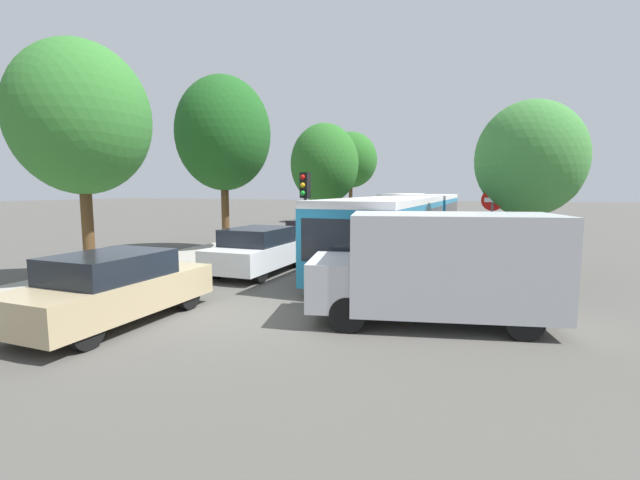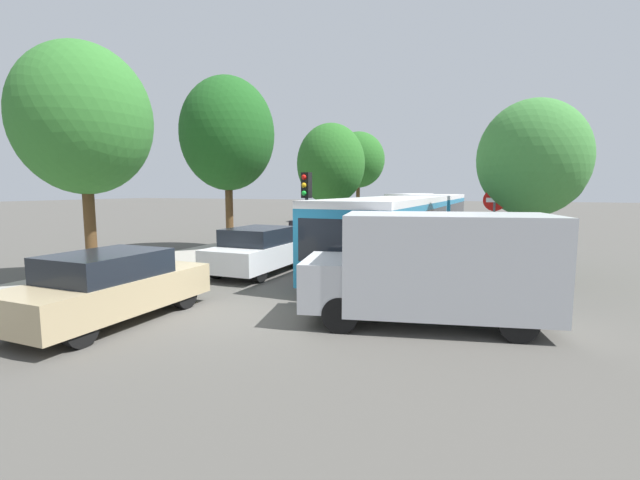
# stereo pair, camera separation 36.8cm
# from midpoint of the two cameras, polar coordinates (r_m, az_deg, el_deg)

# --- Properties ---
(ground_plane) EXTENTS (200.00, 200.00, 0.00)m
(ground_plane) POSITION_cam_midpoint_polar(r_m,az_deg,el_deg) (10.02, -9.74, -9.60)
(ground_plane) COLOR #4F4C47
(kerb_strip_left) EXTENTS (3.20, 43.11, 0.14)m
(kerb_strip_left) POSITION_cam_midpoint_polar(r_m,az_deg,el_deg) (27.19, -2.02, 1.00)
(kerb_strip_left) COLOR #9E998E
(kerb_strip_left) RESTS_ON ground
(articulated_bus) EXTENTS (3.10, 17.04, 2.52)m
(articulated_bus) POSITION_cam_midpoint_polar(r_m,az_deg,el_deg) (18.47, 12.71, 2.41)
(articulated_bus) COLOR teal
(articulated_bus) RESTS_ON ground
(city_bus_rear) EXTENTS (2.68, 11.15, 2.39)m
(city_bus_rear) POSITION_cam_midpoint_polar(r_m,az_deg,el_deg) (41.89, 12.33, 4.67)
(city_bus_rear) COLOR teal
(city_bus_rear) RESTS_ON ground
(queued_car_tan) EXTENTS (1.89, 4.33, 1.49)m
(queued_car_tan) POSITION_cam_midpoint_polar(r_m,az_deg,el_deg) (10.08, -25.23, -5.61)
(queued_car_tan) COLOR tan
(queued_car_tan) RESTS_ON ground
(queued_car_white) EXTENTS (1.94, 4.43, 1.53)m
(queued_car_white) POSITION_cam_midpoint_polar(r_m,az_deg,el_deg) (14.55, -7.28, -1.30)
(queued_car_white) COLOR white
(queued_car_white) RESTS_ON ground
(queued_car_red) EXTENTS (1.85, 4.23, 1.46)m
(queued_car_red) POSITION_cam_midpoint_polar(r_m,az_deg,el_deg) (19.36, 0.10, 0.65)
(queued_car_red) COLOR #B21E19
(queued_car_red) RESTS_ON ground
(queued_car_black) EXTENTS (1.84, 4.22, 1.46)m
(queued_car_black) POSITION_cam_midpoint_polar(r_m,az_deg,el_deg) (24.07, 4.46, 1.83)
(queued_car_black) COLOR black
(queued_car_black) RESTS_ON ground
(queued_car_green) EXTENTS (1.79, 4.10, 1.42)m
(queued_car_green) POSITION_cam_midpoint_polar(r_m,az_deg,el_deg) (29.37, 8.46, 2.62)
(queued_car_green) COLOR #236638
(queued_car_green) RESTS_ON ground
(white_van) EXTENTS (5.30, 2.99, 2.31)m
(white_van) POSITION_cam_midpoint_polar(r_m,az_deg,el_deg) (9.20, 16.14, -3.29)
(white_van) COLOR #B7BABF
(white_van) RESTS_ON ground
(traffic_light) EXTENTS (0.36, 0.39, 3.40)m
(traffic_light) POSITION_cam_midpoint_polar(r_m,az_deg,el_deg) (15.21, -1.15, 5.61)
(traffic_light) COLOR #56595E
(traffic_light) RESTS_ON ground
(no_entry_sign) EXTENTS (0.70, 0.08, 2.82)m
(no_entry_sign) POSITION_cam_midpoint_polar(r_m,az_deg,el_deg) (14.74, 22.83, 2.63)
(no_entry_sign) COLOR #56595E
(no_entry_sign) RESTS_ON ground
(direction_sign_post) EXTENTS (0.36, 1.38, 3.60)m
(direction_sign_post) POSITION_cam_midpoint_polar(r_m,az_deg,el_deg) (17.82, 27.38, 5.25)
(direction_sign_post) COLOR #56595E
(direction_sign_post) RESTS_ON ground
(tree_left_near) EXTENTS (3.76, 3.76, 6.91)m
(tree_left_near) POSITION_cam_midpoint_polar(r_m,az_deg,el_deg) (14.26, -28.17, 13.47)
(tree_left_near) COLOR #51381E
(tree_left_near) RESTS_ON ground
(tree_left_mid) EXTENTS (4.16, 4.16, 7.76)m
(tree_left_mid) POSITION_cam_midpoint_polar(r_m,az_deg,el_deg) (19.88, -11.80, 13.32)
(tree_left_mid) COLOR #51381E
(tree_left_mid) RESTS_ON ground
(tree_left_far) EXTENTS (4.60, 4.60, 7.22)m
(tree_left_far) POSITION_cam_midpoint_polar(r_m,az_deg,el_deg) (29.36, 1.83, 10.08)
(tree_left_far) COLOR #51381E
(tree_left_far) RESTS_ON ground
(tree_left_distant) EXTENTS (4.37, 4.37, 7.56)m
(tree_left_distant) POSITION_cam_midpoint_polar(r_m,az_deg,el_deg) (36.33, 5.45, 10.41)
(tree_left_distant) COLOR #51381E
(tree_left_distant) RESTS_ON ground
(tree_right_near) EXTENTS (3.34, 3.34, 5.59)m
(tree_right_near) POSITION_cam_midpoint_polar(r_m,az_deg,el_deg) (15.23, 27.45, 9.24)
(tree_right_near) COLOR #51381E
(tree_right_near) RESTS_ON ground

